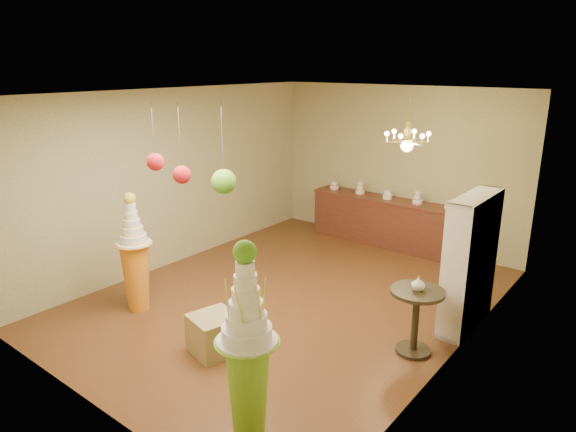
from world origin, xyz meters
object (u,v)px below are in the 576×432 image
Objects in this scene: pedestal_orange at (136,266)px; round_table at (416,312)px; pedestal_green at (248,366)px; sideboard at (386,221)px.

round_table is at bearing 20.78° from pedestal_orange.
pedestal_green is 3.20m from pedestal_orange.
pedestal_orange is at bearing 161.96° from pedestal_green.
round_table is (0.56, 2.35, -0.25)m from pedestal_green.
pedestal_green is at bearing -74.56° from sideboard.
sideboard is at bearing 72.03° from pedestal_orange.
pedestal_orange reaches higher than round_table.
sideboard is 3.68× the size of round_table.
sideboard is at bearing 105.44° from pedestal_green.
pedestal_orange reaches higher than sideboard.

